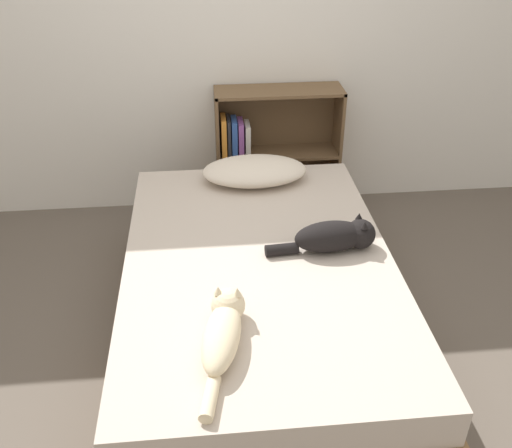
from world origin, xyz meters
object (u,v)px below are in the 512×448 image
Objects in this scene: bed at (259,300)px; bookshelf at (271,148)px; cat_light at (223,329)px; pillow at (254,171)px; cat_dark at (336,236)px.

bookshelf is (0.22, 1.33, 0.21)m from bed.
bookshelf is at bearing -0.95° from cat_light.
cat_light reaches higher than pillow.
cat_dark is (0.57, 0.58, 0.01)m from cat_light.
pillow is (0.05, 0.78, 0.32)m from bed.
cat_dark is at bearing -83.01° from bookshelf.
cat_light is at bearing -109.89° from bed.
bookshelf is (0.41, 1.87, -0.11)m from cat_light.
pillow is 1.02× the size of cat_light.
cat_light is 0.81m from cat_dark.
bed is at bearing -177.53° from cat_dark.
bed is at bearing -93.86° from pillow.
pillow is 1.13× the size of cat_dark.
cat_dark is 0.62× the size of bookshelf.
cat_light is at bearing -102.40° from bookshelf.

